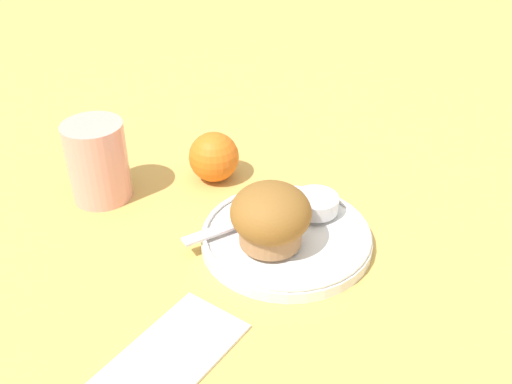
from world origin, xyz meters
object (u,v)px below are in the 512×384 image
Objects in this scene: muffin at (271,217)px; butter_knife at (253,218)px; orange_fruit at (214,157)px; juice_glass at (98,161)px.

muffin reaches higher than butter_knife.
butter_knife is (0.02, 0.04, -0.03)m from muffin.
muffin is at bearing -120.77° from orange_fruit.
muffin is 0.85× the size of juice_glass.
juice_glass is (-0.03, 0.25, -0.00)m from muffin.
butter_knife is 2.50× the size of orange_fruit.
juice_glass is (-0.05, 0.21, 0.03)m from butter_knife.
muffin is 0.25m from juice_glass.
orange_fruit is 0.65× the size of juice_glass.
orange_fruit is at bearing 82.35° from butter_knife.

